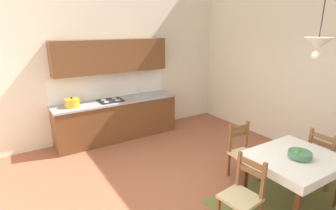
{
  "coord_description": "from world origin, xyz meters",
  "views": [
    {
      "loc": [
        -2.11,
        -2.75,
        2.46
      ],
      "look_at": [
        0.43,
        1.25,
        1.05
      ],
      "focal_mm": 28.27,
      "sensor_mm": 36.0,
      "label": 1
    }
  ],
  "objects_px": {
    "dining_chair_kitchen_side": "(243,153)",
    "fruit_bowl": "(300,154)",
    "kitchen_cabinetry": "(116,102)",
    "dining_chair_window_side": "(324,159)",
    "dining_chair_tv_side": "(242,196)",
    "dining_table": "(294,165)",
    "pendant_lamp": "(318,44)"
  },
  "relations": [
    {
      "from": "dining_chair_window_side",
      "to": "dining_table",
      "type": "bearing_deg",
      "value": -177.72
    },
    {
      "from": "pendant_lamp",
      "to": "dining_chair_window_side",
      "type": "bearing_deg",
      "value": 6.46
    },
    {
      "from": "kitchen_cabinetry",
      "to": "dining_chair_tv_side",
      "type": "xyz_separation_m",
      "value": [
        0.23,
        -3.52,
        -0.41
      ]
    },
    {
      "from": "dining_table",
      "to": "dining_chair_tv_side",
      "type": "bearing_deg",
      "value": 176.27
    },
    {
      "from": "dining_chair_kitchen_side",
      "to": "fruit_bowl",
      "type": "height_order",
      "value": "dining_chair_kitchen_side"
    },
    {
      "from": "dining_chair_window_side",
      "to": "dining_chair_kitchen_side",
      "type": "bearing_deg",
      "value": 138.29
    },
    {
      "from": "kitchen_cabinetry",
      "to": "dining_chair_window_side",
      "type": "relative_size",
      "value": 2.95
    },
    {
      "from": "dining_chair_tv_side",
      "to": "fruit_bowl",
      "type": "bearing_deg",
      "value": -7.53
    },
    {
      "from": "dining_chair_window_side",
      "to": "pendant_lamp",
      "type": "distance_m",
      "value": 2.01
    },
    {
      "from": "kitchen_cabinetry",
      "to": "dining_chair_tv_side",
      "type": "relative_size",
      "value": 2.95
    },
    {
      "from": "kitchen_cabinetry",
      "to": "dining_chair_window_side",
      "type": "bearing_deg",
      "value": -59.81
    },
    {
      "from": "dining_table",
      "to": "pendant_lamp",
      "type": "relative_size",
      "value": 1.49
    },
    {
      "from": "dining_chair_kitchen_side",
      "to": "dining_table",
      "type": "bearing_deg",
      "value": -87.52
    },
    {
      "from": "kitchen_cabinetry",
      "to": "fruit_bowl",
      "type": "relative_size",
      "value": 9.14
    },
    {
      "from": "kitchen_cabinetry",
      "to": "dining_table",
      "type": "distance_m",
      "value": 3.78
    },
    {
      "from": "dining_chair_window_side",
      "to": "fruit_bowl",
      "type": "height_order",
      "value": "dining_chair_window_side"
    },
    {
      "from": "kitchen_cabinetry",
      "to": "fruit_bowl",
      "type": "xyz_separation_m",
      "value": [
        1.17,
        -3.64,
        -0.04
      ]
    },
    {
      "from": "kitchen_cabinetry",
      "to": "dining_chair_tv_side",
      "type": "distance_m",
      "value": 3.55
    },
    {
      "from": "dining_chair_kitchen_side",
      "to": "kitchen_cabinetry",
      "type": "bearing_deg",
      "value": 112.67
    },
    {
      "from": "dining_chair_window_side",
      "to": "dining_chair_tv_side",
      "type": "bearing_deg",
      "value": 179.19
    },
    {
      "from": "dining_chair_tv_side",
      "to": "dining_chair_kitchen_side",
      "type": "height_order",
      "value": "same"
    },
    {
      "from": "dining_table",
      "to": "dining_chair_tv_side",
      "type": "xyz_separation_m",
      "value": [
        -0.94,
        0.06,
        -0.18
      ]
    },
    {
      "from": "dining_table",
      "to": "fruit_bowl",
      "type": "relative_size",
      "value": 4.0
    },
    {
      "from": "dining_chair_tv_side",
      "to": "dining_table",
      "type": "bearing_deg",
      "value": -3.73
    },
    {
      "from": "dining_chair_tv_side",
      "to": "pendant_lamp",
      "type": "bearing_deg",
      "value": -7.41
    },
    {
      "from": "dining_chair_kitchen_side",
      "to": "fruit_bowl",
      "type": "distance_m",
      "value": 1.0
    },
    {
      "from": "dining_chair_kitchen_side",
      "to": "pendant_lamp",
      "type": "relative_size",
      "value": 1.16
    },
    {
      "from": "dining_chair_tv_side",
      "to": "dining_chair_window_side",
      "type": "relative_size",
      "value": 1.0
    },
    {
      "from": "dining_chair_window_side",
      "to": "fruit_bowl",
      "type": "xyz_separation_m",
      "value": [
        -0.9,
        -0.1,
        0.37
      ]
    },
    {
      "from": "dining_chair_window_side",
      "to": "fruit_bowl",
      "type": "relative_size",
      "value": 3.1
    },
    {
      "from": "dining_table",
      "to": "fruit_bowl",
      "type": "height_order",
      "value": "fruit_bowl"
    },
    {
      "from": "dining_chair_tv_side",
      "to": "dining_chair_kitchen_side",
      "type": "distance_m",
      "value": 1.21
    }
  ]
}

